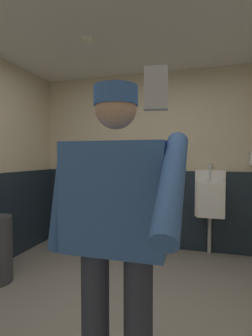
{
  "coord_description": "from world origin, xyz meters",
  "views": [
    {
      "loc": [
        0.63,
        -1.82,
        1.33
      ],
      "look_at": [
        0.12,
        -0.06,
        1.25
      ],
      "focal_mm": 27.5,
      "sensor_mm": 36.0,
      "label": 1
    }
  ],
  "objects_px": {
    "urinal_right": "(210,198)",
    "urinal_middle": "(154,196)",
    "urinal_left": "(105,194)",
    "cell_phone": "(156,88)",
    "person": "(115,230)"
  },
  "relations": [
    {
      "from": "urinal_left",
      "to": "person",
      "type": "distance_m",
      "value": 2.63
    },
    {
      "from": "urinal_right",
      "to": "person",
      "type": "xyz_separation_m",
      "value": [
        -0.53,
        -2.43,
        0.2
      ]
    },
    {
      "from": "urinal_middle",
      "to": "person",
      "type": "distance_m",
      "value": 2.45
    },
    {
      "from": "urinal_right",
      "to": "cell_phone",
      "type": "relative_size",
      "value": 11.27
    },
    {
      "from": "urinal_left",
      "to": "cell_phone",
      "type": "height_order",
      "value": "cell_phone"
    },
    {
      "from": "urinal_left",
      "to": "person",
      "type": "bearing_deg",
      "value": -68.16
    },
    {
      "from": "urinal_left",
      "to": "cell_phone",
      "type": "bearing_deg",
      "value": -66.93
    },
    {
      "from": "urinal_right",
      "to": "urinal_middle",
      "type": "bearing_deg",
      "value": 180.0
    },
    {
      "from": "urinal_middle",
      "to": "cell_phone",
      "type": "bearing_deg",
      "value": -80.35
    },
    {
      "from": "urinal_left",
      "to": "urinal_right",
      "type": "xyz_separation_m",
      "value": [
        1.5,
        0.0,
        0.0
      ]
    },
    {
      "from": "urinal_middle",
      "to": "urinal_left",
      "type": "bearing_deg",
      "value": 180.0
    },
    {
      "from": "cell_phone",
      "to": "urinal_middle",
      "type": "bearing_deg",
      "value": 91.41
    },
    {
      "from": "urinal_middle",
      "to": "person",
      "type": "xyz_separation_m",
      "value": [
        0.22,
        -2.43,
        0.2
      ]
    },
    {
      "from": "urinal_middle",
      "to": "person",
      "type": "relative_size",
      "value": 0.75
    },
    {
      "from": "urinal_left",
      "to": "urinal_middle",
      "type": "xyz_separation_m",
      "value": [
        0.75,
        0.0,
        0.0
      ]
    }
  ]
}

